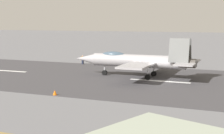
% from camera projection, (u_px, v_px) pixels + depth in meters
% --- Properties ---
extents(ground_plane, '(400.00, 400.00, 0.00)m').
position_uv_depth(ground_plane, '(160.00, 81.00, 44.86)').
color(ground_plane, slate).
extents(runway_strip, '(240.00, 26.00, 0.02)m').
position_uv_depth(runway_strip, '(160.00, 81.00, 44.85)').
color(runway_strip, '#3C3A3D').
rests_on(runway_strip, ground).
extents(fighter_jet, '(17.61, 14.53, 5.56)m').
position_uv_depth(fighter_jet, '(139.00, 61.00, 47.56)').
color(fighter_jet, '#9D9A9D').
rests_on(fighter_jet, ground).
extents(crew_person, '(0.60, 0.48, 1.63)m').
position_uv_depth(crew_person, '(83.00, 60.00, 62.32)').
color(crew_person, '#1E2338').
rests_on(crew_person, ground).
extents(marker_cone_mid, '(0.44, 0.44, 0.55)m').
position_uv_depth(marker_cone_mid, '(55.00, 93.00, 36.38)').
color(marker_cone_mid, orange).
rests_on(marker_cone_mid, ground).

